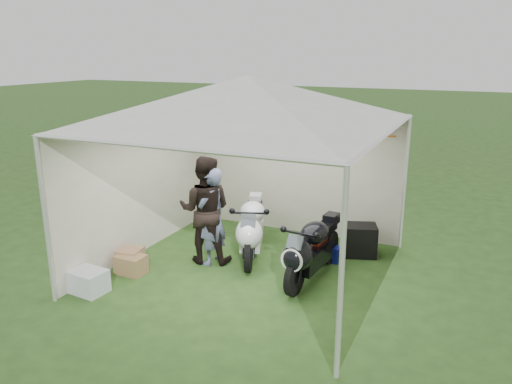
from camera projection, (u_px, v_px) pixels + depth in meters
ground at (248, 270)px, 7.84m from camera, size 80.00×80.00×0.00m
canopy_tent at (248, 105)px, 7.16m from camera, size 5.66×5.66×3.00m
motorcycle_white at (252, 227)px, 8.22m from camera, size 0.90×1.83×0.94m
motorcycle_black at (311, 249)px, 7.37m from camera, size 0.50×1.83×0.90m
paddock_stand at (330, 253)px, 8.17m from camera, size 0.36×0.24×0.26m
person_dark_jacket at (205, 210)px, 7.97m from camera, size 1.01×0.89×1.75m
person_blue_jacket at (212, 216)px, 7.91m from camera, size 0.48×0.64×1.59m
equipment_box at (360, 240)px, 8.36m from camera, size 0.64×0.58×0.53m
crate_0 at (89, 281)px, 7.10m from camera, size 0.52×0.42×0.33m
crate_1 at (130, 258)px, 7.89m from camera, size 0.41×0.41×0.32m
crate_2 at (135, 264)px, 7.82m from camera, size 0.31×0.28×0.20m
crate_3 at (131, 265)px, 7.70m from camera, size 0.44×0.32×0.29m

